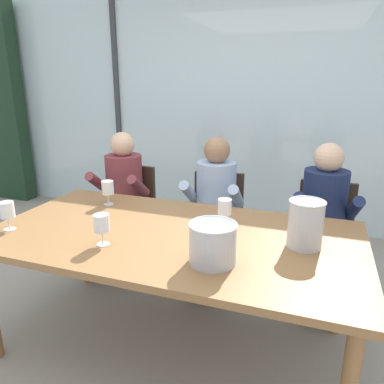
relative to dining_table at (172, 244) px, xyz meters
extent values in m
plane|color=#9E9384|center=(0.00, 1.00, -0.70)|extent=(14.00, 14.00, 0.00)
cube|color=silver|center=(0.00, 2.28, 0.60)|extent=(7.36, 0.03, 2.60)
cube|color=#38383D|center=(-1.66, 2.26, 0.60)|extent=(0.06, 0.06, 2.60)
cube|color=#386633|center=(0.00, 6.66, 0.15)|extent=(13.36, 2.40, 1.70)
cube|color=#1E3823|center=(-3.33, 2.10, 0.60)|extent=(0.56, 0.20, 2.60)
cube|color=olive|center=(0.00, 0.00, 0.05)|extent=(2.16, 1.14, 0.04)
cylinder|color=olive|center=(-0.98, 0.47, -0.34)|extent=(0.07, 0.07, 0.73)
cylinder|color=olive|center=(0.98, 0.47, -0.34)|extent=(0.07, 0.07, 0.73)
cube|color=#332319|center=(-0.84, 0.87, -0.25)|extent=(0.48, 0.48, 0.03)
cube|color=#332319|center=(-0.82, 1.07, -0.03)|extent=(0.42, 0.08, 0.42)
cylinder|color=#332319|center=(-1.05, 0.70, -0.48)|extent=(0.04, 0.04, 0.44)
cylinder|color=#332319|center=(-0.67, 0.66, -0.48)|extent=(0.04, 0.04, 0.44)
cylinder|color=#332319|center=(-1.01, 1.08, -0.48)|extent=(0.04, 0.04, 0.44)
cylinder|color=#332319|center=(-0.63, 1.04, -0.48)|extent=(0.04, 0.04, 0.44)
cube|color=#332319|center=(0.02, 0.86, -0.25)|extent=(0.49, 0.49, 0.03)
cube|color=#332319|center=(-0.01, 1.06, -0.03)|extent=(0.42, 0.09, 0.42)
cylinder|color=#332319|center=(-0.15, 0.64, -0.48)|extent=(0.04, 0.04, 0.44)
cylinder|color=#332319|center=(0.23, 0.70, -0.48)|extent=(0.04, 0.04, 0.44)
cylinder|color=#332319|center=(-0.20, 1.02, -0.48)|extent=(0.04, 0.04, 0.44)
cylinder|color=#332319|center=(0.18, 1.07, -0.48)|extent=(0.04, 0.04, 0.44)
cube|color=#332319|center=(0.86, 0.86, -0.25)|extent=(0.44, 0.44, 0.03)
cube|color=#332319|center=(0.86, 1.06, -0.03)|extent=(0.42, 0.04, 0.42)
cylinder|color=#332319|center=(0.67, 0.67, -0.48)|extent=(0.04, 0.04, 0.44)
cylinder|color=#332319|center=(1.05, 0.67, -0.48)|extent=(0.04, 0.04, 0.44)
cylinder|color=#332319|center=(0.67, 1.05, -0.48)|extent=(0.04, 0.04, 0.44)
cylinder|color=#332319|center=(1.05, 1.05, -0.48)|extent=(0.04, 0.04, 0.44)
cylinder|color=brown|center=(-0.84, 0.92, 0.04)|extent=(0.34, 0.34, 0.52)
sphere|color=#DBAD89|center=(-0.84, 0.92, 0.40)|extent=(0.21, 0.21, 0.21)
cube|color=#47423D|center=(-0.91, 0.71, -0.22)|extent=(0.16, 0.41, 0.13)
cube|color=#47423D|center=(-0.73, 0.73, -0.22)|extent=(0.16, 0.41, 0.13)
cylinder|color=#47423D|center=(-0.90, 0.51, -0.47)|extent=(0.10, 0.10, 0.47)
cylinder|color=#47423D|center=(-0.72, 0.53, -0.47)|extent=(0.10, 0.10, 0.47)
cylinder|color=brown|center=(-1.02, 0.78, 0.07)|extent=(0.10, 0.33, 0.26)
cylinder|color=brown|center=(-0.64, 0.81, 0.07)|extent=(0.10, 0.33, 0.26)
cylinder|color=#9EB2D1|center=(0.01, 0.92, 0.04)|extent=(0.33, 0.33, 0.52)
sphere|color=#936B4C|center=(0.01, 0.92, 0.40)|extent=(0.21, 0.21, 0.21)
cube|color=#47423D|center=(-0.08, 0.71, -0.22)|extent=(0.14, 0.40, 0.13)
cube|color=#47423D|center=(0.10, 0.72, -0.22)|extent=(0.14, 0.40, 0.13)
cylinder|color=#47423D|center=(-0.07, 0.51, -0.47)|extent=(0.10, 0.10, 0.47)
cylinder|color=#47423D|center=(0.11, 0.52, -0.47)|extent=(0.10, 0.10, 0.47)
cylinder|color=#9EB2D1|center=(-0.18, 0.79, 0.07)|extent=(0.09, 0.33, 0.26)
cylinder|color=#9EB2D1|center=(0.20, 0.80, 0.07)|extent=(0.09, 0.33, 0.26)
cylinder|color=#192347|center=(0.84, 0.92, 0.04)|extent=(0.35, 0.35, 0.52)
sphere|color=#DBAD89|center=(0.84, 0.92, 0.40)|extent=(0.21, 0.21, 0.21)
cube|color=#47423D|center=(0.76, 0.71, -0.22)|extent=(0.16, 0.41, 0.13)
cube|color=#47423D|center=(0.94, 0.73, -0.22)|extent=(0.16, 0.41, 0.13)
cylinder|color=#47423D|center=(0.78, 0.51, -0.47)|extent=(0.10, 0.10, 0.47)
cylinder|color=#47423D|center=(0.96, 0.53, -0.47)|extent=(0.10, 0.10, 0.47)
cylinder|color=#192347|center=(0.66, 0.78, 0.07)|extent=(0.11, 0.33, 0.26)
cylinder|color=#192347|center=(1.03, 0.81, 0.07)|extent=(0.11, 0.33, 0.26)
cylinder|color=#B7B7BC|center=(0.74, 0.07, 0.20)|extent=(0.18, 0.18, 0.25)
torus|color=silver|center=(0.74, 0.07, 0.32)|extent=(0.19, 0.19, 0.01)
cylinder|color=#B7B7BC|center=(0.33, -0.27, 0.17)|extent=(0.23, 0.23, 0.20)
torus|color=silver|center=(0.33, -0.27, 0.27)|extent=(0.24, 0.24, 0.01)
cylinder|color=silver|center=(0.26, 0.20, 0.07)|extent=(0.07, 0.07, 0.00)
cylinder|color=silver|center=(0.26, 0.20, 0.11)|extent=(0.01, 0.01, 0.07)
cylinder|color=silver|center=(0.26, 0.20, 0.20)|extent=(0.08, 0.08, 0.09)
cylinder|color=maroon|center=(0.26, 0.20, 0.17)|extent=(0.07, 0.07, 0.04)
cylinder|color=silver|center=(-0.63, 0.32, 0.07)|extent=(0.07, 0.07, 0.00)
cylinder|color=silver|center=(-0.63, 0.32, 0.11)|extent=(0.01, 0.01, 0.07)
cylinder|color=silver|center=(-0.63, 0.32, 0.20)|extent=(0.08, 0.08, 0.09)
cylinder|color=silver|center=(-0.29, -0.27, 0.07)|extent=(0.07, 0.07, 0.00)
cylinder|color=silver|center=(-0.29, -0.27, 0.11)|extent=(0.01, 0.01, 0.07)
cylinder|color=silver|center=(-0.29, -0.27, 0.20)|extent=(0.08, 0.08, 0.09)
cylinder|color=maroon|center=(-0.29, -0.27, 0.17)|extent=(0.07, 0.07, 0.04)
cylinder|color=silver|center=(-0.93, -0.28, 0.07)|extent=(0.07, 0.07, 0.00)
cylinder|color=silver|center=(-0.93, -0.28, 0.11)|extent=(0.01, 0.01, 0.07)
cylinder|color=silver|center=(-0.93, -0.28, 0.20)|extent=(0.08, 0.08, 0.09)
cylinder|color=maroon|center=(-0.93, -0.28, 0.17)|extent=(0.07, 0.07, 0.04)
camera|label=1|loc=(0.78, -1.83, 0.93)|focal=34.26mm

